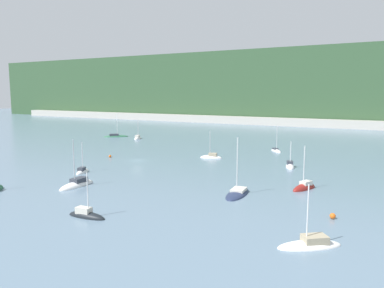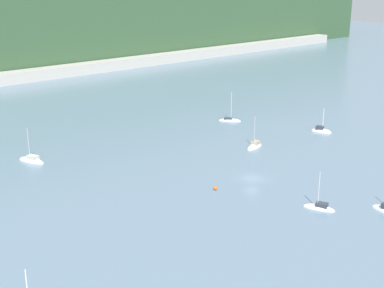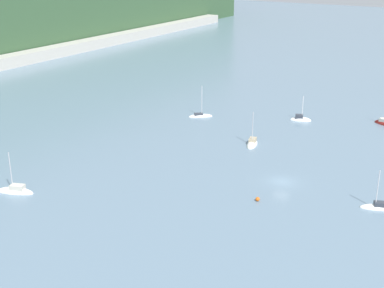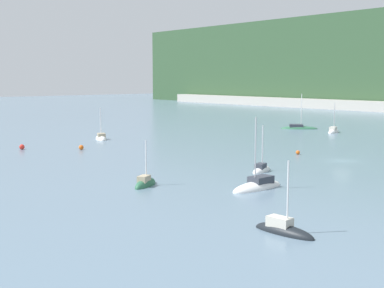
{
  "view_description": "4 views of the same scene",
  "coord_description": "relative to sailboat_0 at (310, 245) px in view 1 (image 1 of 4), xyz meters",
  "views": [
    {
      "loc": [
        52.86,
        -69.12,
        15.73
      ],
      "look_at": [
        8.47,
        11.27,
        3.18
      ],
      "focal_mm": 35.0,
      "sensor_mm": 36.0,
      "label": 1
    },
    {
      "loc": [
        -66.14,
        -59.35,
        34.67
      ],
      "look_at": [
        -3.06,
        12.65,
        3.99
      ],
      "focal_mm": 50.0,
      "sensor_mm": 36.0,
      "label": 2
    },
    {
      "loc": [
        -75.87,
        -28.98,
        35.64
      ],
      "look_at": [
        -1.37,
        16.4,
        3.9
      ],
      "focal_mm": 50.0,
      "sensor_mm": 36.0,
      "label": 3
    },
    {
      "loc": [
        45.55,
        -67.29,
        12.21
      ],
      "look_at": [
        -13.8,
        -17.42,
        2.6
      ],
      "focal_mm": 50.0,
      "sensor_mm": 36.0,
      "label": 4
    }
  ],
  "objects": [
    {
      "name": "sailboat_0",
      "position": [
        0.0,
        0.0,
        0.0
      ],
      "size": [
        6.89,
        6.11,
        7.25
      ],
      "rotation": [
        0.0,
        0.0,
        3.81
      ],
      "color": "white",
      "rests_on": "ground_plane"
    },
    {
      "name": "sailboat_5",
      "position": [
        -40.21,
        6.89,
        -0.0
      ],
      "size": [
        2.83,
        7.74,
        8.8
      ],
      "rotation": [
        0.0,
        0.0,
        4.76
      ],
      "color": "white",
      "rests_on": "ground_plane"
    },
    {
      "name": "sailboat_12",
      "position": [
        -12.39,
        40.37,
        -0.0
      ],
      "size": [
        3.2,
        4.96,
        6.49
      ],
      "rotation": [
        0.0,
        0.0,
        5.07
      ],
      "color": "white",
      "rests_on": "ground_plane"
    },
    {
      "name": "mooring_buoy_3",
      "position": [
        -54.32,
        31.45,
        0.2
      ],
      "size": [
        0.65,
        0.65,
        0.65
      ],
      "color": "orange",
      "rests_on": "ground_plane"
    },
    {
      "name": "shore_town_strip",
      "position": [
        -45.75,
        141.67,
        1.72
      ],
      "size": [
        349.3,
        6.0,
        3.69
      ],
      "color": "#B7B2A8",
      "rests_on": "ground_plane"
    },
    {
      "name": "sailboat_10",
      "position": [
        -71.25,
        65.06,
        -0.01
      ],
      "size": [
        3.85,
        6.33,
        7.55
      ],
      "rotation": [
        0.0,
        0.0,
        1.94
      ],
      "color": "white",
      "rests_on": "ground_plane"
    },
    {
      "name": "sailboat_7",
      "position": [
        -21.43,
        60.84,
        -0.04
      ],
      "size": [
        4.61,
        5.17,
        7.81
      ],
      "rotation": [
        0.0,
        0.0,
        5.4
      ],
      "color": "white",
      "rests_on": "ground_plane"
    },
    {
      "name": "mooring_buoy_0",
      "position": [
        0.68,
        10.21,
        0.24
      ],
      "size": [
        0.74,
        0.74,
        0.74
      ],
      "color": "orange",
      "rests_on": "ground_plane"
    },
    {
      "name": "sailboat_6",
      "position": [
        -47.47,
        15.41,
        -0.01
      ],
      "size": [
        3.34,
        5.19,
        6.69
      ],
      "rotation": [
        0.0,
        0.0,
        1.96
      ],
      "color": "white",
      "rests_on": "ground_plane"
    },
    {
      "name": "sailboat_2",
      "position": [
        -81.88,
        66.05,
        -0.02
      ],
      "size": [
        8.52,
        8.33,
        9.12
      ],
      "rotation": [
        0.0,
        0.0,
        0.76
      ],
      "color": "#2D6647",
      "rests_on": "ground_plane"
    },
    {
      "name": "sailboat_8",
      "position": [
        -32.21,
        42.79,
        -0.0
      ],
      "size": [
        5.65,
        3.14,
        7.45
      ],
      "rotation": [
        0.0,
        0.0,
        3.4
      ],
      "color": "white",
      "rests_on": "ground_plane"
    },
    {
      "name": "sailboat_4",
      "position": [
        -5.72,
        23.49,
        -0.02
      ],
      "size": [
        3.72,
        5.84,
        8.18
      ],
      "rotation": [
        0.0,
        0.0,
        4.33
      ],
      "color": "maroon",
      "rests_on": "ground_plane"
    },
    {
      "name": "sailboat_9",
      "position": [
        -27.0,
        -4.28,
        0.0
      ],
      "size": [
        5.69,
        1.95,
        6.55
      ],
      "rotation": [
        0.0,
        0.0,
        0.07
      ],
      "color": "black",
      "rests_on": "ground_plane"
    },
    {
      "name": "ground_plane",
      "position": [
        -45.75,
        31.02,
        -0.13
      ],
      "size": [
        600.0,
        600.0,
        0.0
      ],
      "primitive_type": "plane",
      "color": "slate"
    },
    {
      "name": "sailboat_1",
      "position": [
        -14.16,
        15.19,
        -0.05
      ],
      "size": [
        3.7,
        8.62,
        9.61
      ],
      "rotation": [
        0.0,
        0.0,
        4.81
      ],
      "color": "#232D4C",
      "rests_on": "ground_plane"
    },
    {
      "name": "hillside_ridge",
      "position": [
        -45.75,
        181.07,
        18.78
      ],
      "size": [
        410.95,
        71.79,
        37.82
      ],
      "color": "#335133",
      "rests_on": "ground_plane"
    }
  ]
}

